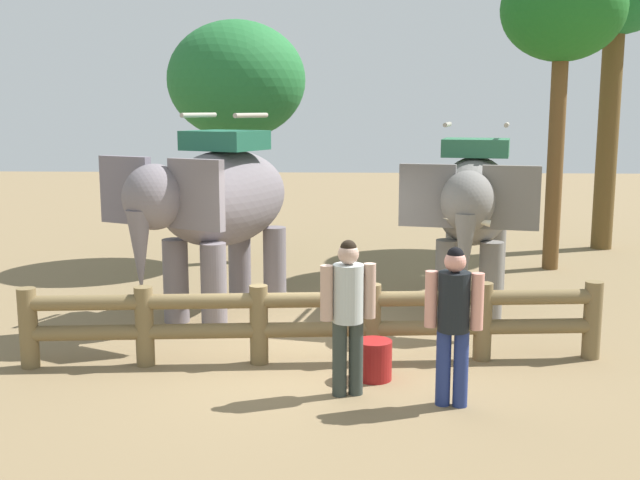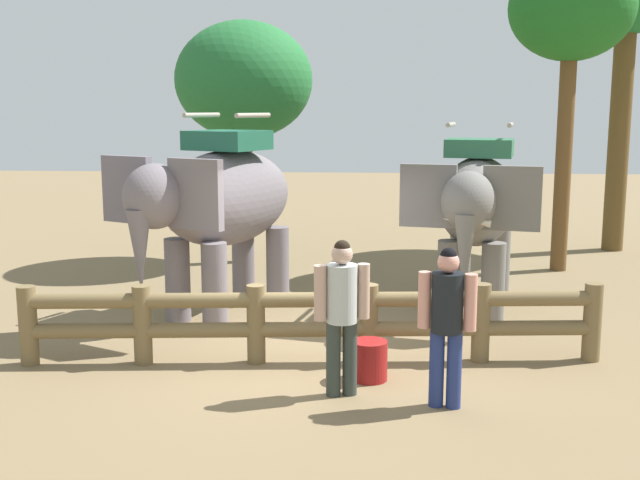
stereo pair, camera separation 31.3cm
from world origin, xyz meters
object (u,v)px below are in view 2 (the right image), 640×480
object	(u,v)px
elephant_center	(476,206)
tourist_man_in_blue	(342,307)
elephant_near_left	(219,203)
feed_bucket	(369,360)
tree_far_right	(244,82)
log_fence	(313,318)
tourist_woman_in_black	(447,316)
tree_back_center	(571,13)

from	to	relation	value
elephant_center	tourist_man_in_blue	distance (m)	4.57
elephant_near_left	feed_bucket	xyz separation A→B (m)	(2.42, -2.92, -1.57)
feed_bucket	elephant_near_left	bearing A→B (deg)	129.71
tourist_man_in_blue	tree_far_right	distance (m)	8.63
log_fence	tourist_man_in_blue	xyz separation A→B (m)	(0.43, -1.14, 0.46)
log_fence	elephant_center	distance (m)	3.96
tree_far_right	elephant_near_left	bearing A→B (deg)	-86.04
elephant_center	feed_bucket	world-z (taller)	elephant_center
tourist_man_in_blue	tourist_woman_in_black	bearing A→B (deg)	-13.64
elephant_near_left	tourist_man_in_blue	bearing A→B (deg)	-58.69
tourist_woman_in_black	elephant_center	bearing A→B (deg)	78.85
tourist_woman_in_black	tourist_man_in_blue	size ratio (longest dim) A/B	0.99
tree_back_center	elephant_near_left	bearing A→B (deg)	-148.01
elephant_center	feed_bucket	xyz separation A→B (m)	(-1.70, -3.50, -1.48)
feed_bucket	tree_back_center	bearing A→B (deg)	60.57
log_fence	feed_bucket	bearing A→B (deg)	-39.00
elephant_near_left	tree_far_right	size ratio (longest dim) A/B	0.75
elephant_center	feed_bucket	size ratio (longest dim) A/B	7.43
tourist_woman_in_black	elephant_near_left	bearing A→B (deg)	131.22
elephant_near_left	elephant_center	distance (m)	4.17
elephant_near_left	tree_back_center	distance (m)	8.11
elephant_center	feed_bucket	distance (m)	4.17
elephant_center	tree_far_right	size ratio (longest dim) A/B	0.72
tourist_woman_in_black	tourist_man_in_blue	xyz separation A→B (m)	(-1.17, 0.28, 0.01)
elephant_center	log_fence	bearing A→B (deg)	-130.31
log_fence	feed_bucket	size ratio (longest dim) A/B	15.40
log_fence	tourist_woman_in_black	distance (m)	2.20
tree_back_center	tree_far_right	bearing A→B (deg)	176.26
elephant_near_left	tree_far_right	xyz separation A→B (m)	(-0.30, 4.35, 2.04)
tourist_woman_in_black	feed_bucket	size ratio (longest dim) A/B	3.68
elephant_near_left	tree_back_center	size ratio (longest dim) A/B	0.61
tree_far_right	feed_bucket	distance (m)	8.56
log_fence	tree_far_right	bearing A→B (deg)	106.48
tourist_man_in_blue	feed_bucket	bearing A→B (deg)	58.98
log_fence	tourist_man_in_blue	size ratio (longest dim) A/B	4.13
tourist_woman_in_black	feed_bucket	distance (m)	1.43
elephant_near_left	tree_back_center	world-z (taller)	tree_back_center
elephant_near_left	tourist_man_in_blue	size ratio (longest dim) A/B	2.07
tree_back_center	tourist_woman_in_black	bearing A→B (deg)	-111.43
log_fence	tourist_man_in_blue	distance (m)	1.31
tree_far_right	feed_bucket	world-z (taller)	tree_far_right
tourist_woman_in_black	tourist_man_in_blue	bearing A→B (deg)	166.36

